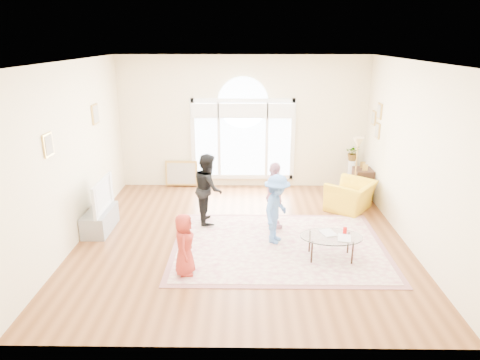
{
  "coord_description": "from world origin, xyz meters",
  "views": [
    {
      "loc": [
        0.06,
        -7.27,
        3.57
      ],
      "look_at": [
        -0.03,
        0.3,
        1.04
      ],
      "focal_mm": 32.0,
      "sensor_mm": 36.0,
      "label": 1
    }
  ],
  "objects_px": {
    "armchair": "(351,196)",
    "coffee_table": "(331,237)",
    "television": "(98,195)",
    "tv_console": "(100,220)",
    "area_rug": "(279,245)"
  },
  "relations": [
    {
      "from": "coffee_table",
      "to": "area_rug",
      "type": "bearing_deg",
      "value": 154.36
    },
    {
      "from": "armchair",
      "to": "coffee_table",
      "type": "bearing_deg",
      "value": 16.22
    },
    {
      "from": "tv_console",
      "to": "television",
      "type": "height_order",
      "value": "television"
    },
    {
      "from": "tv_console",
      "to": "armchair",
      "type": "distance_m",
      "value": 5.23
    },
    {
      "from": "tv_console",
      "to": "coffee_table",
      "type": "distance_m",
      "value": 4.4
    },
    {
      "from": "television",
      "to": "coffee_table",
      "type": "distance_m",
      "value": 4.4
    },
    {
      "from": "tv_console",
      "to": "armchair",
      "type": "xyz_separation_m",
      "value": [
        5.1,
        1.13,
        0.11
      ]
    },
    {
      "from": "area_rug",
      "to": "tv_console",
      "type": "distance_m",
      "value": 3.49
    },
    {
      "from": "armchair",
      "to": "area_rug",
      "type": "bearing_deg",
      "value": -6.46
    },
    {
      "from": "area_rug",
      "to": "tv_console",
      "type": "height_order",
      "value": "tv_console"
    },
    {
      "from": "television",
      "to": "tv_console",
      "type": "bearing_deg",
      "value": 180.0
    },
    {
      "from": "area_rug",
      "to": "tv_console",
      "type": "bearing_deg",
      "value": 169.56
    },
    {
      "from": "area_rug",
      "to": "television",
      "type": "distance_m",
      "value": 3.55
    },
    {
      "from": "television",
      "to": "armchair",
      "type": "bearing_deg",
      "value": 12.55
    },
    {
      "from": "tv_console",
      "to": "television",
      "type": "distance_m",
      "value": 0.52
    }
  ]
}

